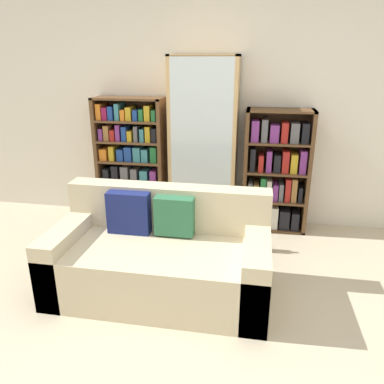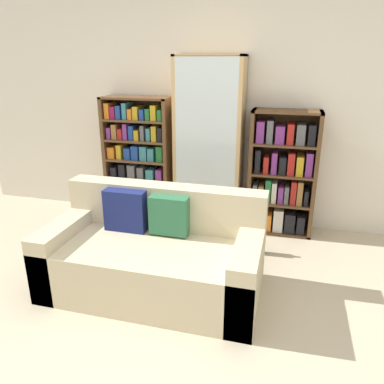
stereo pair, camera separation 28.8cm
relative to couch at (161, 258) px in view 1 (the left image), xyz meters
The scene contains 7 objects.
ground_plane 0.77m from the couch, 64.37° to the right, with size 16.00×16.00×0.00m, color beige.
wall_back 1.96m from the couch, 79.32° to the left, with size 6.47×0.06×2.70m.
couch is the anchor object (origin of this frame).
bookshelf_left 1.64m from the couch, 116.56° to the left, with size 0.79×0.32×1.44m.
display_cabinet 1.55m from the couch, 84.24° to the left, with size 0.73×0.36×1.89m.
bookshelf_right 1.75m from the couch, 56.11° to the left, with size 0.71×0.32×1.35m.
wine_bottle 1.15m from the couch, 46.05° to the left, with size 0.09×0.09×0.33m.
Camera 1 is at (0.42, -1.99, 1.84)m, focal length 35.00 mm.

